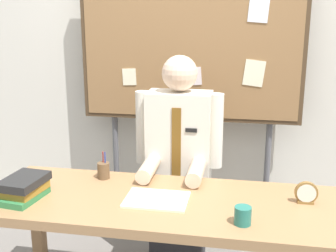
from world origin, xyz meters
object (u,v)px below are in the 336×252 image
at_px(bulletin_board, 190,46).
at_px(book_stack, 23,188).
at_px(desk_clock, 306,194).
at_px(person, 179,174).
at_px(coffee_mug, 243,216).
at_px(pen_holder, 104,170).
at_px(open_notebook, 157,200).
at_px(desk, 162,215).

distance_m(bulletin_board, book_stack, 1.50).
relative_size(book_stack, desk_clock, 2.43).
height_order(person, desk_clock, person).
relative_size(bulletin_board, coffee_mug, 23.91).
xyz_separation_m(desk_clock, coffee_mug, (-0.31, -0.28, -0.01)).
relative_size(person, desk_clock, 12.40).
height_order(person, book_stack, person).
bearing_deg(person, book_stack, -136.65).
height_order(book_stack, desk_clock, book_stack).
relative_size(desk_clock, pen_holder, 0.72).
xyz_separation_m(coffee_mug, pen_holder, (-0.81, 0.42, 0.01)).
bearing_deg(desk_clock, bulletin_board, 127.43).
bearing_deg(bulletin_board, person, -90.05).
bearing_deg(book_stack, person, 43.35).
xyz_separation_m(person, book_stack, (-0.71, -0.67, 0.13)).
height_order(open_notebook, coffee_mug, coffee_mug).
relative_size(coffee_mug, pen_holder, 0.53).
distance_m(desk, open_notebook, 0.10).
relative_size(person, open_notebook, 4.43).
bearing_deg(bulletin_board, book_stack, -121.60).
xyz_separation_m(person, open_notebook, (-0.02, -0.57, 0.08)).
distance_m(desk, book_stack, 0.73).
distance_m(person, coffee_mug, 0.86).
relative_size(bulletin_board, desk_clock, 17.67).
relative_size(desk, person, 1.29).
bearing_deg(book_stack, bulletin_board, 58.40).
distance_m(desk, coffee_mug, 0.48).
bearing_deg(person, desk_clock, -32.53).
distance_m(book_stack, coffee_mug, 1.13).
height_order(bulletin_board, open_notebook, bulletin_board).
xyz_separation_m(desk, bulletin_board, (0.00, 1.04, 0.80)).
xyz_separation_m(bulletin_board, desk_clock, (0.73, -0.95, -0.66)).
distance_m(open_notebook, pen_holder, 0.44).
bearing_deg(desk_clock, pen_holder, 173.02).
relative_size(person, coffee_mug, 16.78).
relative_size(book_stack, open_notebook, 0.87).
relative_size(person, bulletin_board, 0.70).
height_order(bulletin_board, desk_clock, bulletin_board).
bearing_deg(pen_holder, bulletin_board, 64.16).
distance_m(bulletin_board, coffee_mug, 1.46).
distance_m(person, bulletin_board, 0.92).
bearing_deg(coffee_mug, open_notebook, 158.20).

